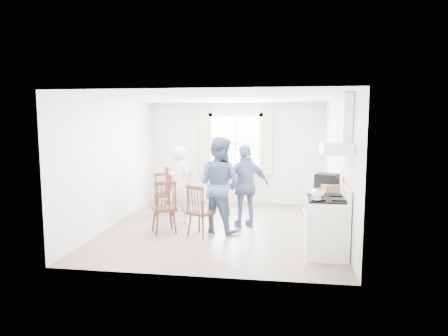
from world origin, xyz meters
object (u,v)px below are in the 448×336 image
windsor_chair_a (164,189)px  stereo_stack (327,183)px  low_cabinet (326,218)px  person_right (246,186)px  person_left (180,185)px  windsor_chair_c (165,202)px  windsor_chair_b (197,206)px  gas_stove (326,226)px  person_mid (219,185)px

windsor_chair_a → stereo_stack: bearing=-23.3°
low_cabinet → person_right: 1.77m
person_left → low_cabinet: bearing=-179.0°
low_cabinet → person_left: size_ratio=0.55×
windsor_chair_c → person_right: size_ratio=0.62×
windsor_chair_b → person_right: 1.21m
windsor_chair_a → person_left: person_left is taller
low_cabinet → windsor_chair_c: bearing=178.4°
low_cabinet → windsor_chair_a: size_ratio=0.90×
windsor_chair_c → person_right: (1.47, 0.77, 0.20)m
gas_stove → stereo_stack: size_ratio=2.39×
gas_stove → low_cabinet: 0.70m
gas_stove → stereo_stack: 0.94m
windsor_chair_b → person_left: 1.15m
person_mid → person_right: size_ratio=1.10×
gas_stove → person_right: bearing=132.8°
windsor_chair_c → person_left: person_left is taller
stereo_stack → windsor_chair_b: bearing=-178.8°
windsor_chair_a → windsor_chair_b: (1.11, -1.53, -0.01)m
windsor_chair_c → gas_stove: bearing=-15.1°
stereo_stack → person_right: 1.73m
windsor_chair_a → windsor_chair_b: bearing=-54.0°
person_left → person_right: person_right is taller
person_mid → windsor_chair_c: bearing=44.0°
gas_stove → person_left: 3.30m
low_cabinet → person_mid: bearing=167.8°
person_left → windsor_chair_a: bearing=-27.7°
windsor_chair_c → person_mid: 1.09m
person_right → windsor_chair_c: bearing=4.4°
gas_stove → windsor_chair_c: bearing=164.9°
stereo_stack → person_right: size_ratio=0.28×
windsor_chair_a → person_left: (0.53, -0.56, 0.21)m
gas_stove → windsor_chair_b: (-2.26, 0.69, 0.11)m
windsor_chair_b → person_left: (-0.58, 0.97, 0.22)m
gas_stove → windsor_chair_a: 4.03m
person_right → person_mid: bearing=18.3°
windsor_chair_a → person_mid: 1.84m
windsor_chair_a → person_right: 2.05m
windsor_chair_a → person_mid: bearing=-36.9°
windsor_chair_a → person_mid: size_ratio=0.54×
gas_stove → person_right: person_right is taller
person_right → low_cabinet: bearing=127.3°
person_mid → gas_stove: bearing=174.3°
windsor_chair_a → person_mid: (1.45, -1.09, 0.32)m
stereo_stack → person_mid: bearing=168.9°
person_right → windsor_chair_b: bearing=23.1°
person_left → person_mid: (0.92, -0.53, 0.11)m
stereo_stack → windsor_chair_c: size_ratio=0.45×
person_mid → person_right: 0.64m
person_mid → stereo_stack: bearing=-166.3°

